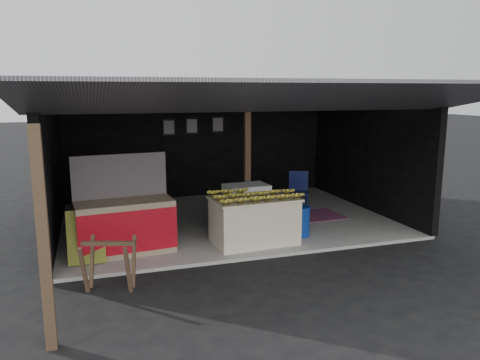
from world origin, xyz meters
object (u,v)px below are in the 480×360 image
object	(u,v)px
white_crate	(246,208)
sawhorse	(109,260)
water_barrel	(300,222)
neighbor_stall	(125,224)
banana_table	(254,220)
plastic_chair	(299,188)

from	to	relation	value
white_crate	sawhorse	size ratio (longest dim) A/B	1.14
white_crate	water_barrel	world-z (taller)	white_crate
neighbor_stall	sawhorse	distance (m)	1.50
banana_table	neighbor_stall	size ratio (longest dim) A/B	0.94
plastic_chair	banana_table	bearing A→B (deg)	-111.65
banana_table	water_barrel	size ratio (longest dim) A/B	2.87
banana_table	plastic_chair	world-z (taller)	plastic_chair
banana_table	neighbor_stall	world-z (taller)	neighbor_stall
sawhorse	banana_table	bearing A→B (deg)	43.02
water_barrel	neighbor_stall	bearing A→B (deg)	178.29
water_barrel	white_crate	bearing A→B (deg)	143.35
neighbor_stall	banana_table	bearing A→B (deg)	-10.83
water_barrel	plastic_chair	world-z (taller)	plastic_chair
sawhorse	plastic_chair	bearing A→B (deg)	52.75
sawhorse	plastic_chair	size ratio (longest dim) A/B	0.88
neighbor_stall	sawhorse	bearing A→B (deg)	-108.56
banana_table	water_barrel	bearing A→B (deg)	3.55
neighbor_stall	plastic_chair	xyz separation A→B (m)	(4.04, 1.61, 0.05)
white_crate	plastic_chair	world-z (taller)	white_crate
banana_table	white_crate	distance (m)	0.77
banana_table	water_barrel	world-z (taller)	banana_table
sawhorse	water_barrel	size ratio (longest dim) A/B	1.49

